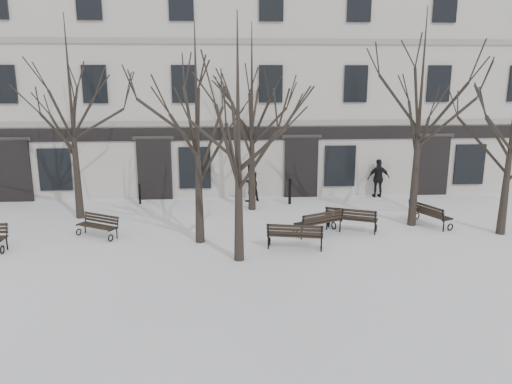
{
  "coord_description": "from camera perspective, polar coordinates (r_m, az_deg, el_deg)",
  "views": [
    {
      "loc": [
        -0.3,
        -15.55,
        5.84
      ],
      "look_at": [
        0.98,
        3.0,
        1.44
      ],
      "focal_mm": 35.0,
      "sensor_mm": 36.0,
      "label": 1
    }
  ],
  "objects": [
    {
      "name": "tree_4",
      "position": [
        21.33,
        -20.47,
        10.51
      ],
      "size": [
        5.71,
        5.71,
        8.15
      ],
      "color": "black",
      "rests_on": "ground"
    },
    {
      "name": "bollard_b",
      "position": [
        22.92,
        3.88,
        0.2
      ],
      "size": [
        0.16,
        0.16,
        1.22
      ],
      "color": "black",
      "rests_on": "ground"
    },
    {
      "name": "bench_5",
      "position": [
        20.79,
        19.17,
        -2.33
      ],
      "size": [
        1.32,
        1.9,
        0.91
      ],
      "rotation": [
        0.0,
        0.0,
        1.98
      ],
      "color": "black",
      "rests_on": "ground"
    },
    {
      "name": "bench_4",
      "position": [
        18.68,
        7.27,
        -3.36
      ],
      "size": [
        1.95,
        1.41,
        0.94
      ],
      "rotation": [
        0.0,
        0.0,
        3.59
      ],
      "color": "black",
      "rests_on": "ground"
    },
    {
      "name": "pedestrian_b",
      "position": [
        23.55,
        -0.67,
        -1.04
      ],
      "size": [
        1.12,
        1.04,
        1.85
      ],
      "primitive_type": "imported",
      "rotation": [
        0.0,
        0.0,
        3.61
      ],
      "color": "black",
      "rests_on": "ground"
    },
    {
      "name": "bench_3",
      "position": [
        19.23,
        -17.59,
        -3.61
      ],
      "size": [
        1.68,
        1.33,
        0.82
      ],
      "rotation": [
        0.0,
        0.0,
        -0.53
      ],
      "color": "black",
      "rests_on": "ground"
    },
    {
      "name": "bench_1",
      "position": [
        17.07,
        4.48,
        -4.88
      ],
      "size": [
        1.99,
        1.05,
        0.96
      ],
      "rotation": [
        0.0,
        0.0,
        2.94
      ],
      "color": "black",
      "rests_on": "ground"
    },
    {
      "name": "bench_2",
      "position": [
        19.25,
        10.85,
        -2.96
      ],
      "size": [
        2.0,
        1.39,
        0.96
      ],
      "rotation": [
        0.0,
        0.0,
        2.73
      ],
      "color": "black",
      "rests_on": "ground"
    },
    {
      "name": "tree_5",
      "position": [
        21.35,
        -0.47,
        10.93
      ],
      "size": [
        5.54,
        5.54,
        7.92
      ],
      "color": "black",
      "rests_on": "ground"
    },
    {
      "name": "ground",
      "position": [
        16.61,
        -2.67,
        -7.28
      ],
      "size": [
        100.0,
        100.0,
        0.0
      ],
      "primitive_type": "plane",
      "color": "white",
      "rests_on": "ground"
    },
    {
      "name": "tree_6",
      "position": [
        19.98,
        18.36,
        10.68
      ],
      "size": [
        5.77,
        5.77,
        8.24
      ],
      "color": "black",
      "rests_on": "ground"
    },
    {
      "name": "tree_1",
      "position": [
        17.08,
        -6.8,
        9.44
      ],
      "size": [
        5.28,
        5.28,
        7.54
      ],
      "color": "black",
      "rests_on": "ground"
    },
    {
      "name": "pedestrian_c",
      "position": [
        25.04,
        13.71,
        -0.55
      ],
      "size": [
        1.11,
        0.5,
        1.86
      ],
      "primitive_type": "imported",
      "rotation": [
        0.0,
        0.0,
        3.18
      ],
      "color": "black",
      "rests_on": "ground"
    },
    {
      "name": "bollard_a",
      "position": [
        23.53,
        -13.16,
        -0.11
      ],
      "size": [
        0.12,
        0.12,
        0.96
      ],
      "color": "black",
      "rests_on": "ground"
    },
    {
      "name": "building",
      "position": [
        28.51,
        -3.42,
        12.65
      ],
      "size": [
        40.4,
        10.2,
        11.4
      ],
      "color": "#B6B2A8",
      "rests_on": "ground"
    },
    {
      "name": "tree_2",
      "position": [
        15.21,
        -2.07,
        9.32
      ],
      "size": [
        5.36,
        5.36,
        7.65
      ],
      "color": "black",
      "rests_on": "ground"
    }
  ]
}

